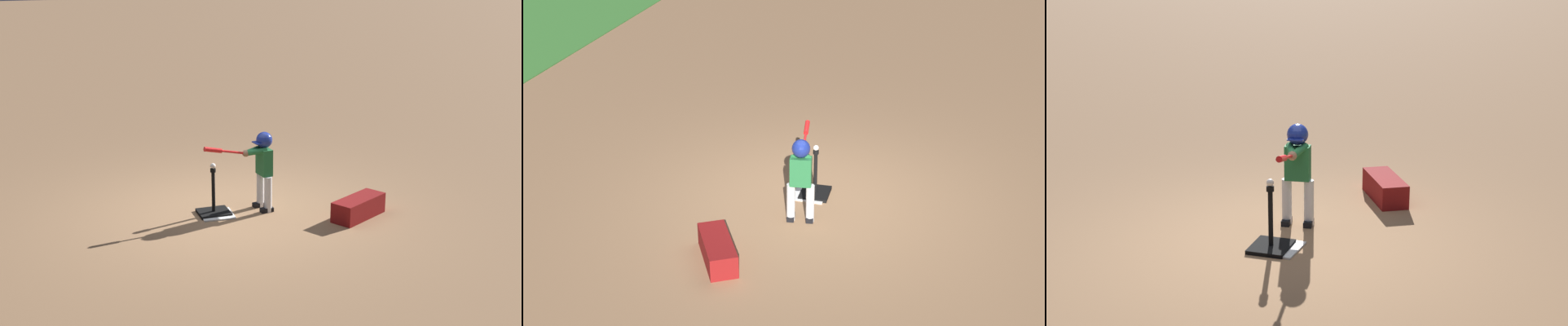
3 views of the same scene
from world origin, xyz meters
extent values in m
plane|color=#99704C|center=(0.00, 0.00, 0.00)|extent=(90.00, 90.00, 0.00)
cube|color=white|center=(0.19, 0.06, 0.01)|extent=(0.47, 0.47, 0.02)
cube|color=black|center=(0.21, 0.00, 0.02)|extent=(0.43, 0.39, 0.04)
cylinder|color=black|center=(0.21, 0.00, 0.32)|extent=(0.05, 0.05, 0.56)
cylinder|color=black|center=(0.21, 0.00, 0.63)|extent=(0.08, 0.08, 0.05)
cylinder|color=silver|center=(-0.52, 0.17, 0.25)|extent=(0.12, 0.12, 0.51)
cube|color=black|center=(-0.50, 0.17, 0.03)|extent=(0.19, 0.11, 0.06)
cylinder|color=silver|center=(-0.49, -0.07, 0.25)|extent=(0.12, 0.12, 0.51)
cube|color=black|center=(-0.47, -0.07, 0.03)|extent=(0.19, 0.11, 0.06)
cube|color=#236B38|center=(-0.51, 0.05, 0.69)|extent=(0.17, 0.28, 0.37)
sphere|color=#936B4C|center=(-0.51, 0.05, 0.99)|extent=(0.19, 0.19, 0.19)
sphere|color=navy|center=(-0.51, 0.05, 1.00)|extent=(0.23, 0.23, 0.23)
cube|color=navy|center=(-0.41, 0.06, 0.97)|extent=(0.13, 0.18, 0.01)
cylinder|color=#236B38|center=(-0.37, 0.10, 0.86)|extent=(0.31, 0.13, 0.11)
cylinder|color=#236B38|center=(-0.36, 0.02, 0.86)|extent=(0.31, 0.19, 0.11)
sphere|color=#936B4C|center=(-0.23, 0.08, 0.85)|extent=(0.10, 0.10, 0.10)
cylinder|color=red|center=(0.06, 0.11, 0.91)|extent=(0.59, 0.10, 0.16)
cylinder|color=red|center=(0.25, 0.13, 0.95)|extent=(0.26, 0.09, 0.11)
cylinder|color=black|center=(-0.25, 0.08, 0.84)|extent=(0.03, 0.05, 0.05)
sphere|color=white|center=(0.21, 0.00, 0.69)|extent=(0.07, 0.07, 0.07)
cube|color=maroon|center=(-1.60, 0.78, 0.14)|extent=(0.89, 0.68, 0.28)
camera|label=1|loc=(2.72, 9.06, 3.52)|focal=50.00mm
camera|label=2|loc=(-8.24, -1.60, 4.69)|focal=50.00mm
camera|label=3|loc=(6.48, 2.33, 2.84)|focal=50.00mm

